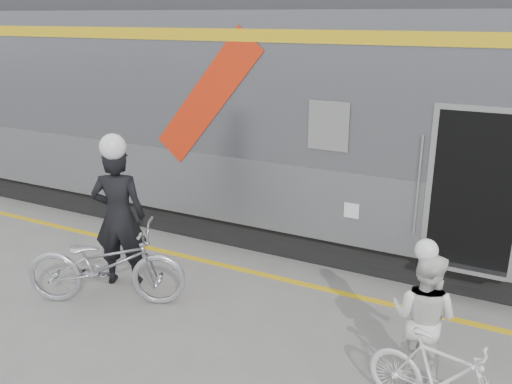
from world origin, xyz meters
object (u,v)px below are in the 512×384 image
Objects in this scene: man at (119,217)px; bicycle_right at (441,380)px; bicycle_left at (106,264)px; woman at (423,318)px.

man is 1.38× the size of bicycle_right.
man is at bearing -4.76° from bicycle_left.
woman reaches higher than bicycle_right.
man is 4.69m from bicycle_right.
bicycle_left is at bearing 15.55° from woman.
woman is at bearing -110.78° from bicycle_left.
man reaches higher than woman.
bicycle_right is at bearing 130.20° from woman.
woman is at bearing 40.20° from bicycle_right.
man is 0.74m from bicycle_left.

